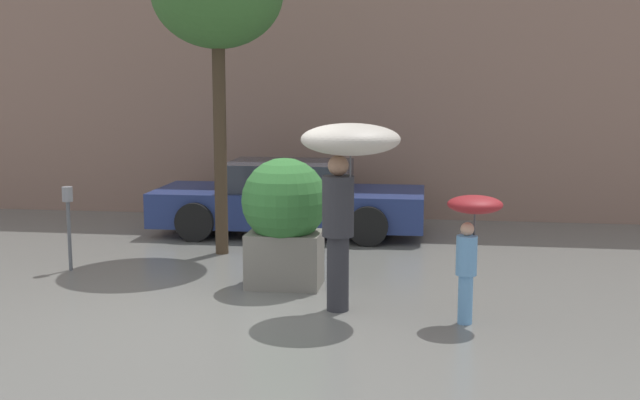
{
  "coord_description": "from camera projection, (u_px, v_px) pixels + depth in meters",
  "views": [
    {
      "loc": [
        2.42,
        -8.43,
        2.6
      ],
      "look_at": [
        0.96,
        1.6,
        1.05
      ],
      "focal_mm": 45.0,
      "sensor_mm": 36.0,
      "label": 1
    }
  ],
  "objects": [
    {
      "name": "building_facade",
      "position": [
        306.0,
        56.0,
        14.89
      ],
      "size": [
        18.0,
        0.3,
        6.0
      ],
      "color": "#8C6B5B",
      "rests_on": "ground"
    },
    {
      "name": "planter_box",
      "position": [
        284.0,
        216.0,
        9.97
      ],
      "size": [
        1.07,
        1.07,
        1.62
      ],
      "color": "gray",
      "rests_on": "ground"
    },
    {
      "name": "ground_plane",
      "position": [
        214.0,
        312.0,
        8.98
      ],
      "size": [
        40.0,
        40.0,
        0.0
      ],
      "primitive_type": "plane",
      "color": "slate"
    },
    {
      "name": "parking_meter",
      "position": [
        68.0,
        210.0,
        10.8
      ],
      "size": [
        0.14,
        0.14,
        1.15
      ],
      "color": "#595B60",
      "rests_on": "ground"
    },
    {
      "name": "person_adult",
      "position": [
        347.0,
        163.0,
        8.73
      ],
      "size": [
        1.09,
        1.09,
        2.11
      ],
      "rotation": [
        0.0,
        0.0,
        -0.47
      ],
      "color": "#2D2D33",
      "rests_on": "ground"
    },
    {
      "name": "person_child",
      "position": [
        472.0,
        228.0,
        8.44
      ],
      "size": [
        0.58,
        0.58,
        1.37
      ],
      "rotation": [
        0.0,
        0.0,
        0.72
      ],
      "color": "#669ED1",
      "rests_on": "ground"
    },
    {
      "name": "parked_car_near",
      "position": [
        290.0,
        200.0,
        13.49
      ],
      "size": [
        4.51,
        2.01,
        1.21
      ],
      "rotation": [
        0.0,
        0.0,
        1.58
      ],
      "color": "navy",
      "rests_on": "ground"
    }
  ]
}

